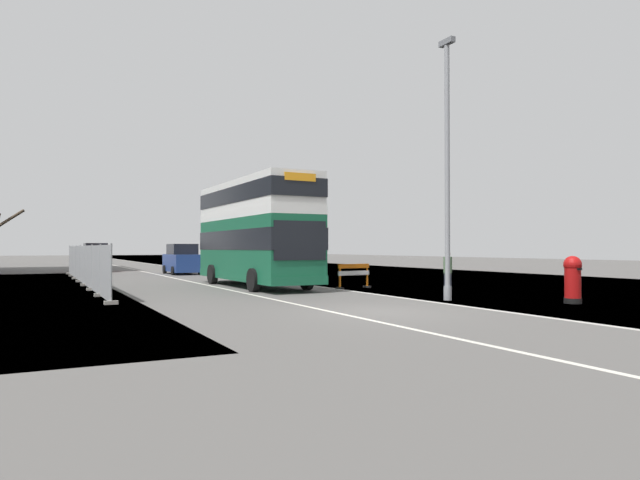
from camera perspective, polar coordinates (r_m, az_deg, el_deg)
ground at (r=17.11m, az=7.30°, el=-7.21°), size 140.00×280.00×0.10m
double_decker_bus at (r=27.36m, az=-6.61°, el=0.92°), size 2.88×10.26×5.05m
lamppost_foreground at (r=20.67m, az=12.77°, el=6.34°), size 0.29×0.70×9.33m
red_pillar_postbox at (r=20.71m, az=24.23°, el=-3.47°), size 0.59×0.59×1.60m
roadworks_barrier at (r=26.00m, az=3.44°, el=-3.34°), size 1.81×0.71×1.12m
construction_site_fence at (r=31.61m, az=-22.90°, el=-2.36°), size 0.44×24.00×2.02m
car_oncoming_near at (r=41.32m, az=-13.80°, el=-1.97°), size 2.06×4.51×2.15m
car_receding_mid at (r=47.44m, az=-21.80°, el=-1.72°), size 1.95×3.84×2.24m
pedestrian_at_kerb at (r=23.00m, az=12.82°, el=-3.26°), size 0.34×0.34×1.73m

